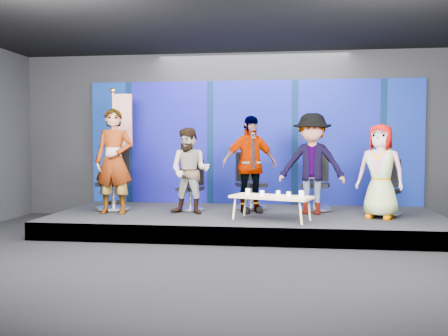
{
  "coord_description": "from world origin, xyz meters",
  "views": [
    {
      "loc": [
        0.77,
        -6.58,
        1.61
      ],
      "look_at": [
        -0.4,
        2.4,
        1.14
      ],
      "focal_mm": 40.0,
      "sensor_mm": 36.0,
      "label": 1
    }
  ],
  "objects_px": {
    "panelist_e": "(380,171)",
    "mug_b": "(262,193)",
    "panelist_a": "(114,161)",
    "mug_e": "(301,194)",
    "chair_b": "(191,194)",
    "mug_a": "(248,191)",
    "chair_c": "(250,190)",
    "mug_d": "(289,194)",
    "chair_a": "(115,190)",
    "panelist_b": "(190,171)",
    "mug_c": "(278,193)",
    "flag_stand": "(119,144)",
    "chair_e": "(386,196)",
    "panelist_d": "(312,164)",
    "panelist_c": "(250,164)",
    "coffee_table": "(271,198)",
    "chair_d": "(315,191)"
  },
  "relations": [
    {
      "from": "panelist_b",
      "to": "chair_c",
      "type": "relative_size",
      "value": 1.42
    },
    {
      "from": "panelist_a",
      "to": "flag_stand",
      "type": "xyz_separation_m",
      "value": [
        -0.25,
        1.0,
        0.31
      ]
    },
    {
      "from": "mug_b",
      "to": "panelist_e",
      "type": "bearing_deg",
      "value": 14.22
    },
    {
      "from": "chair_a",
      "to": "panelist_c",
      "type": "distance_m",
      "value": 2.67
    },
    {
      "from": "panelist_e",
      "to": "panelist_b",
      "type": "bearing_deg",
      "value": -156.76
    },
    {
      "from": "panelist_d",
      "to": "mug_b",
      "type": "height_order",
      "value": "panelist_d"
    },
    {
      "from": "mug_b",
      "to": "panelist_b",
      "type": "bearing_deg",
      "value": 155.76
    },
    {
      "from": "panelist_a",
      "to": "coffee_table",
      "type": "bearing_deg",
      "value": -7.85
    },
    {
      "from": "panelist_a",
      "to": "chair_c",
      "type": "distance_m",
      "value": 2.67
    },
    {
      "from": "panelist_c",
      "to": "mug_c",
      "type": "xyz_separation_m",
      "value": [
        0.54,
        -0.81,
        -0.45
      ]
    },
    {
      "from": "panelist_a",
      "to": "flag_stand",
      "type": "relative_size",
      "value": 0.8
    },
    {
      "from": "panelist_e",
      "to": "chair_d",
      "type": "bearing_deg",
      "value": 165.48
    },
    {
      "from": "coffee_table",
      "to": "mug_d",
      "type": "relative_size",
      "value": 16.73
    },
    {
      "from": "mug_b",
      "to": "chair_b",
      "type": "bearing_deg",
      "value": 142.32
    },
    {
      "from": "flag_stand",
      "to": "panelist_c",
      "type": "bearing_deg",
      "value": -15.79
    },
    {
      "from": "mug_d",
      "to": "chair_a",
      "type": "bearing_deg",
      "value": 162.96
    },
    {
      "from": "chair_e",
      "to": "mug_e",
      "type": "xyz_separation_m",
      "value": [
        -1.54,
        -1.0,
        0.13
      ]
    },
    {
      "from": "chair_e",
      "to": "panelist_d",
      "type": "bearing_deg",
      "value": -150.65
    },
    {
      "from": "chair_a",
      "to": "mug_a",
      "type": "relative_size",
      "value": 11.83
    },
    {
      "from": "chair_e",
      "to": "mug_b",
      "type": "height_order",
      "value": "chair_e"
    },
    {
      "from": "mug_a",
      "to": "chair_b",
      "type": "bearing_deg",
      "value": 143.9
    },
    {
      "from": "panelist_b",
      "to": "panelist_c",
      "type": "height_order",
      "value": "panelist_c"
    },
    {
      "from": "panelist_b",
      "to": "panelist_e",
      "type": "xyz_separation_m",
      "value": [
        3.34,
        -0.1,
        0.03
      ]
    },
    {
      "from": "panelist_a",
      "to": "panelist_d",
      "type": "height_order",
      "value": "panelist_a"
    },
    {
      "from": "chair_a",
      "to": "chair_b",
      "type": "height_order",
      "value": "chair_a"
    },
    {
      "from": "chair_a",
      "to": "panelist_a",
      "type": "relative_size",
      "value": 0.62
    },
    {
      "from": "mug_c",
      "to": "mug_e",
      "type": "distance_m",
      "value": 0.41
    },
    {
      "from": "panelist_a",
      "to": "panelist_c",
      "type": "relative_size",
      "value": 1.07
    },
    {
      "from": "panelist_a",
      "to": "mug_d",
      "type": "xyz_separation_m",
      "value": [
        3.17,
        -0.54,
        -0.51
      ]
    },
    {
      "from": "chair_b",
      "to": "mug_e",
      "type": "height_order",
      "value": "chair_b"
    },
    {
      "from": "panelist_c",
      "to": "coffee_table",
      "type": "distance_m",
      "value": 1.09
    },
    {
      "from": "panelist_d",
      "to": "mug_e",
      "type": "relative_size",
      "value": 17.85
    },
    {
      "from": "chair_e",
      "to": "mug_a",
      "type": "distance_m",
      "value": 2.55
    },
    {
      "from": "panelist_a",
      "to": "chair_c",
      "type": "bearing_deg",
      "value": 21.61
    },
    {
      "from": "panelist_e",
      "to": "mug_b",
      "type": "xyz_separation_m",
      "value": [
        -2.0,
        -0.51,
        -0.35
      ]
    },
    {
      "from": "mug_b",
      "to": "mug_e",
      "type": "distance_m",
      "value": 0.65
    },
    {
      "from": "panelist_d",
      "to": "chair_b",
      "type": "bearing_deg",
      "value": -177.3
    },
    {
      "from": "chair_b",
      "to": "mug_b",
      "type": "height_order",
      "value": "chair_b"
    },
    {
      "from": "chair_c",
      "to": "flag_stand",
      "type": "xyz_separation_m",
      "value": [
        -2.67,
        0.05,
        0.91
      ]
    },
    {
      "from": "panelist_a",
      "to": "panelist_b",
      "type": "distance_m",
      "value": 1.41
    },
    {
      "from": "chair_b",
      "to": "mug_a",
      "type": "xyz_separation_m",
      "value": [
        1.16,
        -0.85,
        0.14
      ]
    },
    {
      "from": "panelist_a",
      "to": "mug_e",
      "type": "relative_size",
      "value": 18.74
    },
    {
      "from": "chair_b",
      "to": "mug_a",
      "type": "distance_m",
      "value": 1.45
    },
    {
      "from": "chair_a",
      "to": "panelist_c",
      "type": "xyz_separation_m",
      "value": [
        2.62,
        -0.04,
        0.51
      ]
    },
    {
      "from": "chair_a",
      "to": "mug_b",
      "type": "height_order",
      "value": "chair_a"
    },
    {
      "from": "mug_c",
      "to": "flag_stand",
      "type": "bearing_deg",
      "value": 157.24
    },
    {
      "from": "chair_b",
      "to": "mug_c",
      "type": "distance_m",
      "value": 1.95
    },
    {
      "from": "flag_stand",
      "to": "panelist_b",
      "type": "bearing_deg",
      "value": -32.24
    },
    {
      "from": "mug_b",
      "to": "chair_d",
      "type": "bearing_deg",
      "value": 55.26
    },
    {
      "from": "chair_b",
      "to": "panelist_b",
      "type": "height_order",
      "value": "panelist_b"
    }
  ]
}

